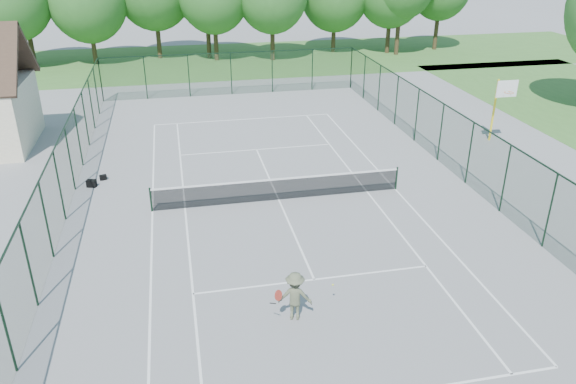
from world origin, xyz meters
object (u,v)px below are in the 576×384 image
(basketball_goal, at_px, (501,98))
(sports_bag_a, at_px, (92,183))
(tennis_player, at_px, (295,296))
(tennis_net, at_px, (279,188))

(basketball_goal, xyz_separation_m, sports_bag_a, (-21.51, -1.59, -2.40))
(sports_bag_a, xyz_separation_m, tennis_player, (7.17, -11.44, 0.63))
(tennis_net, distance_m, sports_bag_a, 8.86)
(tennis_net, relative_size, sports_bag_a, 25.57)
(sports_bag_a, bearing_deg, tennis_net, -3.95)
(tennis_net, bearing_deg, tennis_player, -97.54)
(tennis_net, relative_size, basketball_goal, 3.04)
(tennis_net, bearing_deg, basketball_goal, 19.68)
(tennis_net, height_order, tennis_player, tennis_player)
(tennis_net, xyz_separation_m, basketball_goal, (13.24, 4.73, 1.99))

